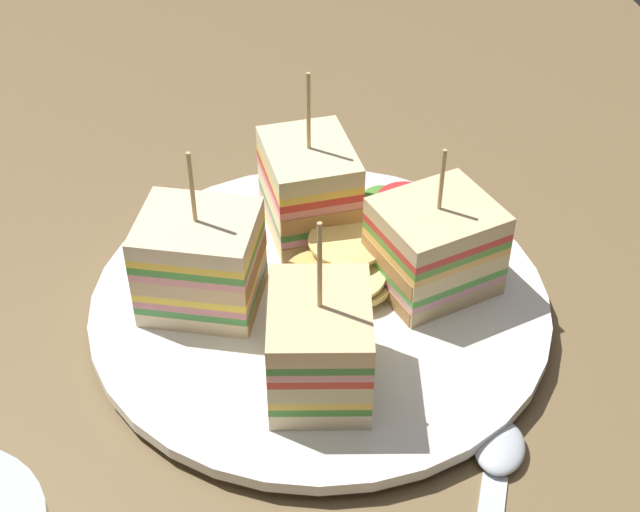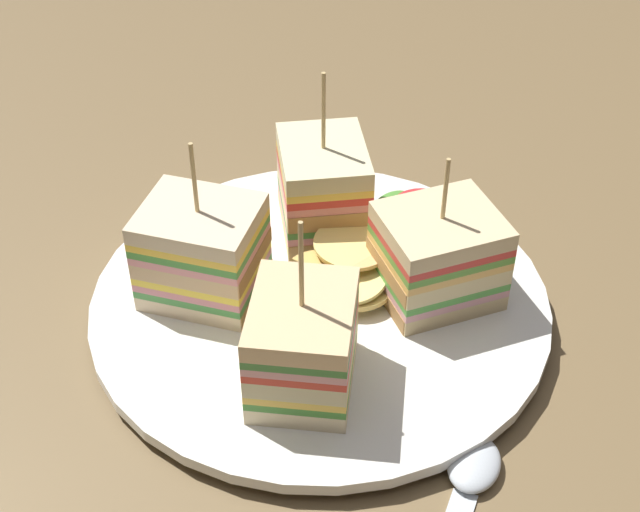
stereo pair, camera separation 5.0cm
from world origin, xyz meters
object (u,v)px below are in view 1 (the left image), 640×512
sandwich_wedge_2 (201,262)px  sandwich_wedge_3 (320,345)px  sandwich_wedge_1 (309,189)px  spoon (495,479)px  plate (320,304)px  chip_pile (345,269)px  sandwich_wedge_0 (434,246)px

sandwich_wedge_2 → sandwich_wedge_3: sandwich_wedge_3 is taller
sandwich_wedge_1 → spoon: 20.63cm
plate → spoon: size_ratio=1.91×
chip_pile → spoon: 14.54cm
sandwich_wedge_0 → sandwich_wedge_2: bearing=-20.7°
plate → sandwich_wedge_3: (-6.35, 1.25, 3.18)cm
plate → spoon: 14.40cm
sandwich_wedge_1 → sandwich_wedge_3: (-12.80, 1.86, -0.20)cm
sandwich_wedge_0 → sandwich_wedge_2: sandwich_wedge_2 is taller
plate → sandwich_wedge_2: (0.94, 6.41, 3.33)cm
sandwich_wedge_1 → sandwich_wedge_2: (-5.50, 7.02, -0.05)cm
sandwich_wedge_0 → sandwich_wedge_3: bearing=22.8°
plate → sandwich_wedge_2: sandwich_wedge_2 is taller
plate → sandwich_wedge_1: sandwich_wedge_1 is taller
sandwich_wedge_0 → chip_pile: 5.11cm
sandwich_wedge_2 → sandwich_wedge_3: bearing=-34.7°
sandwich_wedge_3 → spoon: 10.47cm
sandwich_wedge_2 → spoon: 19.05cm
sandwich_wedge_3 → chip_pile: size_ratio=1.28×
sandwich_wedge_1 → spoon: (-19.59, -5.26, -3.77)cm
chip_pile → spoon: chip_pile is taller
sandwich_wedge_2 → chip_pile: bearing=17.3°
sandwich_wedge_0 → chip_pile: size_ratio=1.12×
sandwich_wedge_0 → sandwich_wedge_1: sandwich_wedge_1 is taller
sandwich_wedge_3 → sandwich_wedge_2: bearing=45.8°
plate → spoon: bearing=-156.0°
sandwich_wedge_3 → spoon: (-6.80, -7.12, -3.57)cm
sandwich_wedge_1 → plate: bearing=-9.3°
spoon → chip_pile: bearing=42.5°
spoon → sandwich_wedge_0: bearing=22.4°
sandwich_wedge_3 → sandwich_wedge_1: bearing=2.2°
sandwich_wedge_0 → chip_pile: bearing=-22.7°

